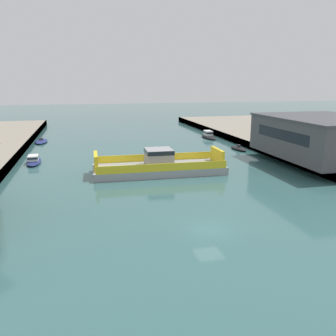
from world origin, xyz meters
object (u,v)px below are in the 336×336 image
moored_boat_near_left (34,160)px  chain_ferry (159,166)px  moored_boat_near_right (239,148)px  moored_boat_mid_left (41,141)px  warehouse_shed (325,136)px  moored_boat_mid_right (208,135)px

moored_boat_near_left → chain_ferry: bearing=-30.7°
moored_boat_near_right → moored_boat_near_left: bearing=-175.6°
chain_ferry → moored_boat_mid_left: 38.53m
moored_boat_near_right → moored_boat_mid_left: size_ratio=0.80×
moored_boat_mid_left → warehouse_shed: warehouse_shed is taller
moored_boat_near_right → moored_boat_mid_left: 43.55m
moored_boat_mid_left → warehouse_shed: bearing=-35.4°
moored_boat_near_left → warehouse_shed: warehouse_shed is taller
moored_boat_near_right → moored_boat_mid_right: (-0.37, 16.40, 0.34)m
chain_ferry → moored_boat_near_left: 22.03m
moored_boat_near_right → moored_boat_mid_left: bearing=154.4°
moored_boat_mid_left → warehouse_shed: 58.21m
chain_ferry → moored_boat_near_right: 24.05m
moored_boat_mid_left → moored_boat_mid_right: moored_boat_mid_right is taller
chain_ferry → moored_boat_mid_left: size_ratio=2.70×
moored_boat_near_right → moored_boat_mid_right: size_ratio=0.68×
moored_boat_mid_right → chain_ferry: bearing=-121.9°
moored_boat_mid_left → moored_boat_mid_right: 38.99m
chain_ferry → moored_boat_mid_left: chain_ferry is taller
moored_boat_mid_left → moored_boat_mid_right: bearing=-3.5°
chain_ferry → moored_boat_mid_right: (19.02, 30.59, -0.47)m
moored_boat_near_left → moored_boat_near_right: size_ratio=1.29×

